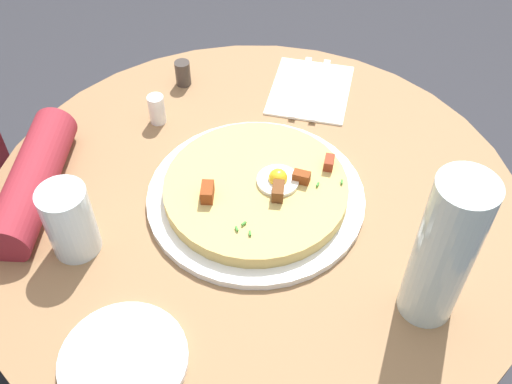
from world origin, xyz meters
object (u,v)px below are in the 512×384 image
object	(u,v)px
water_bottle	(444,252)
pizza_plate	(258,197)
dining_table	(254,269)
fork	(301,87)
knife	(320,89)
water_glass	(70,221)
breakfast_pizza	(259,189)
salt_shaker	(157,109)
bread_plate	(123,360)
pepper_shaker	(183,73)

from	to	relation	value
water_bottle	pizza_plate	bearing A→B (deg)	-101.73
dining_table	fork	bearing A→B (deg)	-168.69
knife	water_glass	distance (m)	0.52
fork	water_glass	size ratio (longest dim) A/B	1.59
fork	water_bottle	bearing A→B (deg)	30.01
breakfast_pizza	salt_shaker	world-z (taller)	breakfast_pizza
salt_shaker	water_glass	bearing A→B (deg)	11.09
breakfast_pizza	water_bottle	size ratio (longest dim) A/B	1.19
bread_plate	fork	size ratio (longest dim) A/B	0.89
dining_table	bread_plate	distance (m)	0.36
dining_table	water_glass	world-z (taller)	water_glass
breakfast_pizza	water_glass	size ratio (longest dim) A/B	2.46
pizza_plate	breakfast_pizza	size ratio (longest dim) A/B	1.19
water_bottle	dining_table	bearing A→B (deg)	-100.43
bread_plate	water_bottle	xyz separation A→B (m)	(-0.26, 0.30, 0.11)
breakfast_pizza	pizza_plate	bearing A→B (deg)	-59.84
dining_table	breakfast_pizza	xyz separation A→B (m)	(-0.01, 0.00, 0.20)
breakfast_pizza	knife	bearing A→B (deg)	-174.64
knife	salt_shaker	size ratio (longest dim) A/B	3.39
salt_shaker	pepper_shaker	xyz separation A→B (m)	(-0.11, -0.02, -0.00)
pizza_plate	pepper_shaker	world-z (taller)	pepper_shaker
bread_plate	water_glass	size ratio (longest dim) A/B	1.42
knife	water_glass	bearing A→B (deg)	-33.64
dining_table	fork	xyz separation A→B (m)	(-0.28, -0.06, 0.19)
water_glass	water_bottle	size ratio (longest dim) A/B	0.48
water_glass	pizza_plate	bearing A→B (deg)	137.47
bread_plate	salt_shaker	xyz separation A→B (m)	(-0.39, -0.22, 0.02)
knife	water_bottle	size ratio (longest dim) A/B	0.77
breakfast_pizza	bread_plate	distance (m)	0.32
dining_table	breakfast_pizza	size ratio (longest dim) A/B	2.99
breakfast_pizza	knife	distance (m)	0.29
bread_plate	water_bottle	bearing A→B (deg)	130.45
bread_plate	pizza_plate	bearing A→B (deg)	176.66
knife	water_glass	xyz separation A→B (m)	(0.49, -0.16, 0.05)
pepper_shaker	fork	bearing A→B (deg)	113.92
dining_table	pizza_plate	xyz separation A→B (m)	(-0.01, 0.00, 0.19)
knife	salt_shaker	bearing A→B (deg)	-61.43
knife	water_glass	size ratio (longest dim) A/B	1.59
breakfast_pizza	knife	world-z (taller)	breakfast_pizza
bread_plate	salt_shaker	distance (m)	0.45
bread_plate	dining_table	bearing A→B (deg)	177.33
knife	water_bottle	bearing A→B (deg)	26.16
dining_table	salt_shaker	world-z (taller)	salt_shaker
salt_shaker	pepper_shaker	bearing A→B (deg)	-170.06
water_bottle	salt_shaker	xyz separation A→B (m)	(-0.14, -0.52, -0.09)
salt_shaker	pepper_shaker	distance (m)	0.11
breakfast_pizza	bread_plate	bearing A→B (deg)	-3.50
breakfast_pizza	knife	xyz separation A→B (m)	(-0.29, -0.03, -0.02)
breakfast_pizza	dining_table	bearing A→B (deg)	-37.30
pizza_plate	water_bottle	size ratio (longest dim) A/B	1.42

